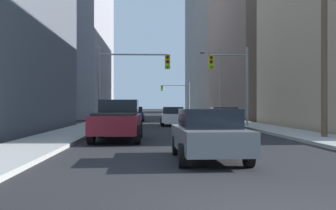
% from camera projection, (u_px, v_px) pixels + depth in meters
% --- Properties ---
extents(sidewalk_left, '(2.65, 160.00, 0.15)m').
position_uv_depth(sidewalk_left, '(119.00, 117.00, 55.26)').
color(sidewalk_left, '#9E9E99').
rests_on(sidewalk_left, ground).
extents(sidewalk_right, '(2.65, 160.00, 0.15)m').
position_uv_depth(sidewalk_right, '(206.00, 117.00, 55.82)').
color(sidewalk_right, '#9E9E99').
rests_on(sidewalk_right, ground).
extents(pickup_truck_maroon, '(2.20, 5.43, 1.90)m').
position_uv_depth(pickup_truck_maroon, '(118.00, 120.00, 18.21)').
color(pickup_truck_maroon, maroon).
rests_on(pickup_truck_maroon, ground).
extents(sedan_grey, '(1.95, 4.26, 1.52)m').
position_uv_depth(sedan_grey, '(208.00, 134.00, 11.49)').
color(sedan_grey, slate).
rests_on(sedan_grey, ground).
extents(sedan_green, '(1.97, 4.27, 1.52)m').
position_uv_depth(sedan_green, '(223.00, 118.00, 26.12)').
color(sedan_green, '#195938').
rests_on(sedan_green, ground).
extents(sedan_white, '(1.95, 4.25, 1.52)m').
position_uv_depth(sedan_white, '(173.00, 116.00, 31.66)').
color(sedan_white, white).
rests_on(sedan_white, ground).
extents(sedan_navy, '(1.95, 4.23, 1.52)m').
position_uv_depth(sedan_navy, '(135.00, 114.00, 40.27)').
color(sedan_navy, '#141E4C').
rests_on(sedan_navy, ground).
extents(traffic_signal_near_left, '(5.28, 0.44, 6.00)m').
position_uv_depth(traffic_signal_near_left, '(131.00, 72.00, 28.90)').
color(traffic_signal_near_left, gray).
rests_on(traffic_signal_near_left, ground).
extents(traffic_signal_near_right, '(3.00, 0.44, 6.00)m').
position_uv_depth(traffic_signal_near_right, '(231.00, 74.00, 29.23)').
color(traffic_signal_near_right, gray).
rests_on(traffic_signal_near_right, ground).
extents(traffic_signal_far_right, '(5.37, 0.44, 6.00)m').
position_uv_depth(traffic_signal_far_right, '(177.00, 92.00, 72.65)').
color(traffic_signal_far_right, gray).
rests_on(traffic_signal_far_right, ground).
extents(utility_pole_right, '(2.20, 0.28, 10.26)m').
position_uv_depth(utility_pole_right, '(324.00, 26.00, 18.54)').
color(utility_pole_right, brown).
rests_on(utility_pole_right, ground).
extents(street_lamp_right, '(2.20, 0.32, 7.50)m').
position_uv_depth(street_lamp_right, '(217.00, 78.00, 41.35)').
color(street_lamp_right, gray).
rests_on(street_lamp_right, ground).
extents(building_right_mid_block, '(17.26, 25.22, 18.38)m').
position_uv_depth(building_right_mid_block, '(287.00, 49.00, 52.30)').
color(building_right_mid_block, '#66564C').
rests_on(building_right_mid_block, ground).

